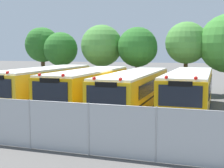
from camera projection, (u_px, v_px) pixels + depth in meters
ground_plane at (112, 108)px, 20.45m from camera, size 160.00×160.00×0.00m
school_bus_0 at (46, 84)px, 21.63m from camera, size 2.63×10.95×2.71m
school_bus_1 at (89, 87)px, 20.55m from camera, size 2.55×10.69×2.63m
school_bus_2 at (135, 89)px, 19.78m from camera, size 2.50×11.50×2.55m
school_bus_3 at (189, 90)px, 18.84m from camera, size 2.56×10.58×2.64m
tree_0 at (42, 44)px, 31.53m from camera, size 3.53×3.53×6.14m
tree_1 at (59, 50)px, 30.31m from camera, size 3.47×3.29×5.57m
tree_2 at (102, 46)px, 28.94m from camera, size 3.87×3.87×6.18m
tree_3 at (139, 48)px, 27.59m from camera, size 3.57×3.55×5.87m
tree_4 at (187, 42)px, 26.70m from camera, size 3.61×3.61×6.26m
chainlink_fence at (30, 123)px, 11.86m from camera, size 14.65×0.07×1.91m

